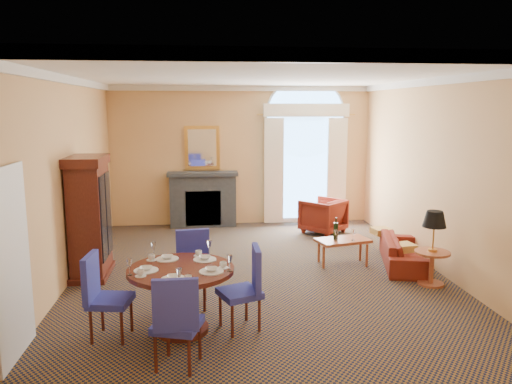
{
  "coord_description": "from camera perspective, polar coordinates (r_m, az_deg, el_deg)",
  "views": [
    {
      "loc": [
        -0.89,
        -7.79,
        2.73
      ],
      "look_at": [
        0.0,
        0.5,
        1.3
      ],
      "focal_mm": 35.0,
      "sensor_mm": 36.0,
      "label": 1
    }
  ],
  "objects": [
    {
      "name": "ground",
      "position": [
        8.3,
        0.37,
        -9.46
      ],
      "size": [
        7.5,
        7.5,
        0.0
      ],
      "primitive_type": "plane",
      "color": "black",
      "rests_on": "ground"
    },
    {
      "name": "room_envelope",
      "position": [
        8.5,
        -0.29,
        8.25
      ],
      "size": [
        6.04,
        7.52,
        3.45
      ],
      "color": "tan",
      "rests_on": "ground"
    },
    {
      "name": "armoire",
      "position": [
        8.47,
        -18.48,
        -2.94
      ],
      "size": [
        0.56,
        1.0,
        1.96
      ],
      "color": "#40160E",
      "rests_on": "ground"
    },
    {
      "name": "dining_table",
      "position": [
        6.21,
        -8.54,
        -10.4
      ],
      "size": [
        1.29,
        1.29,
        1.01
      ],
      "color": "#40160E",
      "rests_on": "ground"
    },
    {
      "name": "dining_chair_north",
      "position": [
        7.03,
        -7.33,
        -8.04
      ],
      "size": [
        0.5,
        0.51,
        1.04
      ],
      "rotation": [
        0.0,
        0.0,
        3.12
      ],
      "color": "#272B9B",
      "rests_on": "ground"
    },
    {
      "name": "dining_chair_south",
      "position": [
        5.35,
        -9.05,
        -13.94
      ],
      "size": [
        0.58,
        0.58,
        1.04
      ],
      "rotation": [
        0.0,
        0.0,
        -0.29
      ],
      "color": "#272B9B",
      "rests_on": "ground"
    },
    {
      "name": "dining_chair_east",
      "position": [
        6.23,
        -0.96,
        -10.33
      ],
      "size": [
        0.6,
        0.6,
        1.04
      ],
      "rotation": [
        0.0,
        0.0,
        1.94
      ],
      "color": "#272B9B",
      "rests_on": "ground"
    },
    {
      "name": "dining_chair_west",
      "position": [
        6.24,
        -17.27,
        -10.74
      ],
      "size": [
        0.54,
        0.53,
        1.04
      ],
      "rotation": [
        0.0,
        0.0,
        -1.74
      ],
      "color": "#272B9B",
      "rests_on": "ground"
    },
    {
      "name": "sofa",
      "position": [
        9.08,
        16.51,
        -6.56
      ],
      "size": [
        1.07,
        1.8,
        0.49
      ],
      "primitive_type": "imported",
      "rotation": [
        0.0,
        0.0,
        1.31
      ],
      "color": "maroon",
      "rests_on": "ground"
    },
    {
      "name": "armchair",
      "position": [
        11.0,
        7.66,
        -2.71
      ],
      "size": [
        1.15,
        1.15,
        0.75
      ],
      "primitive_type": "imported",
      "rotation": [
        0.0,
        0.0,
        3.88
      ],
      "color": "maroon",
      "rests_on": "ground"
    },
    {
      "name": "coffee_table",
      "position": [
        8.84,
        9.84,
        -5.48
      ],
      "size": [
        0.99,
        0.7,
        0.84
      ],
      "rotation": [
        0.0,
        0.0,
        0.24
      ],
      "color": "#A75232",
      "rests_on": "ground"
    },
    {
      "name": "side_table",
      "position": [
        8.12,
        19.61,
        -5.01
      ],
      "size": [
        0.54,
        0.54,
        1.14
      ],
      "color": "#A75232",
      "rests_on": "ground"
    }
  ]
}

